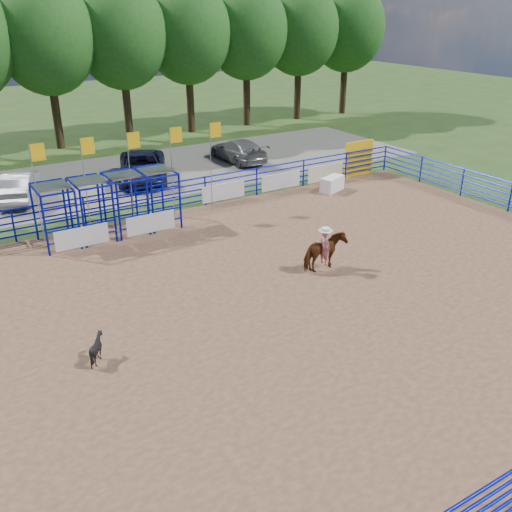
# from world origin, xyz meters

# --- Properties ---
(ground) EXTENTS (120.00, 120.00, 0.00)m
(ground) POSITION_xyz_m (0.00, 0.00, 0.00)
(ground) COLOR #375321
(ground) RESTS_ON ground
(arena_dirt) EXTENTS (30.00, 20.00, 0.02)m
(arena_dirt) POSITION_xyz_m (0.00, 0.00, 0.01)
(arena_dirt) COLOR brown
(arena_dirt) RESTS_ON ground
(gravel_strip) EXTENTS (40.00, 10.00, 0.01)m
(gravel_strip) POSITION_xyz_m (0.00, 17.00, 0.01)
(gravel_strip) COLOR slate
(gravel_strip) RESTS_ON ground
(announcer_table) EXTENTS (1.60, 1.15, 0.77)m
(announcer_table) POSITION_xyz_m (9.80, 8.48, 0.41)
(announcer_table) COLOR white
(announcer_table) RESTS_ON arena_dirt
(horse_and_rider) EXTENTS (1.76, 0.90, 2.39)m
(horse_and_rider) POSITION_xyz_m (3.39, 0.98, 0.86)
(horse_and_rider) COLOR brown
(horse_and_rider) RESTS_ON arena_dirt
(calf) EXTENTS (0.85, 0.79, 0.81)m
(calf) POSITION_xyz_m (-5.76, -0.36, 0.43)
(calf) COLOR black
(calf) RESTS_ON arena_dirt
(car_b) EXTENTS (3.00, 4.87, 1.51)m
(car_b) POSITION_xyz_m (-4.71, 15.80, 0.77)
(car_b) COLOR gray
(car_b) RESTS_ON gravel_strip
(car_c) EXTENTS (4.46, 6.16, 1.56)m
(car_c) POSITION_xyz_m (1.95, 15.67, 0.79)
(car_c) COLOR black
(car_c) RESTS_ON gravel_strip
(car_d) EXTENTS (1.95, 4.80, 1.39)m
(car_d) POSITION_xyz_m (8.64, 16.47, 0.71)
(car_d) COLOR #5B5B5D
(car_d) RESTS_ON gravel_strip
(perimeter_fence) EXTENTS (30.10, 20.10, 1.50)m
(perimeter_fence) POSITION_xyz_m (0.00, 0.00, 0.75)
(perimeter_fence) COLOR #080FAD
(perimeter_fence) RESTS_ON ground
(chute_assembly) EXTENTS (19.32, 2.41, 4.20)m
(chute_assembly) POSITION_xyz_m (-1.90, 8.84, 1.26)
(chute_assembly) COLOR #080FAD
(chute_assembly) RESTS_ON ground
(treeline) EXTENTS (56.40, 6.40, 11.24)m
(treeline) POSITION_xyz_m (0.00, 26.00, 7.53)
(treeline) COLOR #3F2B19
(treeline) RESTS_ON ground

